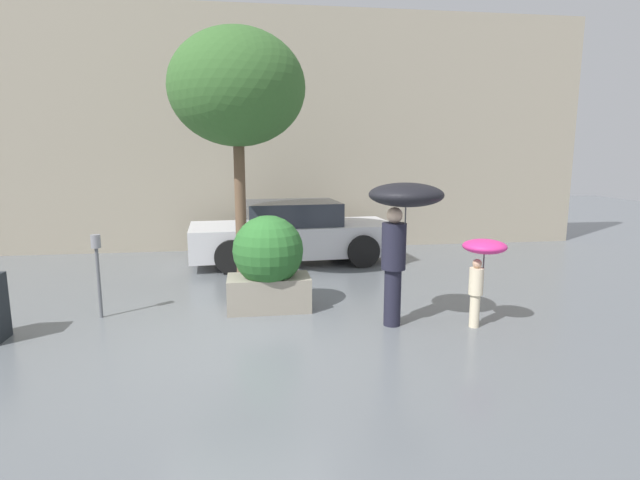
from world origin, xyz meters
TOP-DOWN VIEW (x-y plane):
  - ground_plane at (0.00, 0.00)m, footprint 40.00×40.00m
  - building_facade at (0.00, 6.50)m, footprint 18.00×0.30m
  - planter_box at (0.39, 1.27)m, footprint 1.30×1.11m
  - person_adult at (2.23, 0.22)m, footprint 1.04×1.04m
  - person_child at (3.35, 0.02)m, footprint 0.61×0.61m
  - parked_car_near at (1.08, 4.76)m, footprint 4.67×2.24m
  - street_tree at (-0.05, 2.92)m, footprint 2.45×2.45m
  - parking_meter at (-2.16, 1.23)m, footprint 0.14×0.14m

SIDE VIEW (x-z plane):
  - ground_plane at x=0.00m, z-range 0.00..0.00m
  - parked_car_near at x=1.08m, z-range -0.04..1.34m
  - planter_box at x=0.39m, z-range 0.02..1.54m
  - parking_meter at x=-2.16m, z-range 0.28..1.56m
  - person_child at x=3.35m, z-range 0.37..1.65m
  - person_adult at x=2.23m, z-range 0.59..2.67m
  - building_facade at x=0.00m, z-range 0.00..6.00m
  - street_tree at x=-0.05m, z-range 1.27..5.94m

